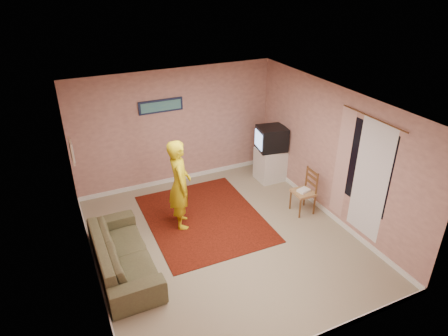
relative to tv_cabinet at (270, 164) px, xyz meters
name	(u,v)px	position (x,y,z in m)	size (l,w,h in m)	color
ground	(224,240)	(-1.95, -1.66, -0.38)	(5.00, 5.00, 0.00)	gray
wall_back	(176,128)	(-1.95, 0.84, 0.92)	(4.50, 0.02, 2.60)	tan
wall_front	(313,271)	(-1.95, -4.16, 0.92)	(4.50, 0.02, 2.60)	tan
wall_left	(85,209)	(-4.20, -1.66, 0.92)	(0.02, 5.00, 2.60)	tan
wall_right	(332,154)	(0.30, -1.66, 0.92)	(0.02, 5.00, 2.60)	tan
ceiling	(224,103)	(-1.95, -1.66, 2.22)	(4.50, 5.00, 0.02)	silver
baseboard_back	(179,178)	(-1.95, 0.83, -0.33)	(4.50, 0.02, 0.10)	white
baseboard_left	(98,274)	(-4.19, -1.66, -0.33)	(0.02, 5.00, 0.10)	white
baseboard_right	(324,209)	(0.29, -1.66, -0.33)	(0.02, 5.00, 0.10)	white
window	(366,166)	(0.29, -2.56, 1.07)	(0.01, 1.10, 1.50)	black
curtain_sheer	(370,181)	(0.28, -2.71, 0.87)	(0.01, 0.75, 2.10)	silver
curtain_floral	(342,164)	(0.26, -2.01, 0.87)	(0.01, 0.35, 2.10)	beige
curtain_rod	(373,118)	(0.25, -2.56, 1.94)	(0.02, 0.02, 1.40)	brown
picture_back	(161,106)	(-2.25, 0.80, 1.47)	(0.95, 0.04, 0.28)	#141C39
picture_left	(72,151)	(-4.17, -0.06, 1.17)	(0.04, 0.38, 0.42)	#C9AD8A
area_rug	(204,218)	(-2.01, -0.86, -0.37)	(2.13, 2.67, 0.01)	black
tv_cabinet	(270,164)	(0.00, 0.00, 0.00)	(0.60, 0.54, 0.76)	silver
crt_tv	(271,138)	(-0.01, 0.00, 0.64)	(0.70, 0.64, 0.53)	black
chair_a	(266,155)	(-0.02, 0.16, 0.16)	(0.42, 0.40, 0.48)	tan
dvd_player	(266,158)	(-0.02, 0.16, 0.10)	(0.32, 0.23, 0.05)	#BCBCC1
blue_throw	(263,145)	(-0.02, 0.35, 0.34)	(0.40, 0.05, 0.42)	#82A9D5
chair_b	(304,187)	(-0.11, -1.47, 0.18)	(0.41, 0.43, 0.50)	tan
game_console	(304,190)	(-0.11, -1.47, 0.11)	(0.23, 0.17, 0.05)	white
sofa	(123,253)	(-3.75, -1.65, -0.07)	(2.12, 0.83, 0.62)	brown
person	(180,184)	(-2.47, -0.86, 0.50)	(0.64, 0.42, 1.76)	gold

